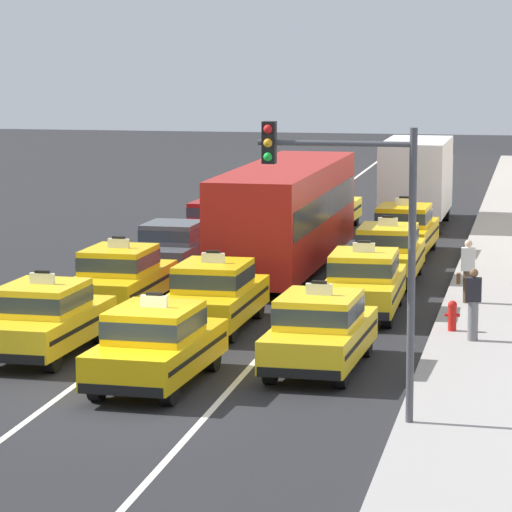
% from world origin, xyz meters
% --- Properties ---
extents(ground_plane, '(160.00, 160.00, 0.00)m').
position_xyz_m(ground_plane, '(0.00, 0.00, 0.00)').
color(ground_plane, '#232326').
extents(lane_stripe_left_center, '(0.14, 80.00, 0.01)m').
position_xyz_m(lane_stripe_left_center, '(-1.60, 20.00, 0.00)').
color(lane_stripe_left_center, silver).
rests_on(lane_stripe_left_center, ground).
extents(lane_stripe_center_right, '(0.14, 80.00, 0.01)m').
position_xyz_m(lane_stripe_center_right, '(1.60, 20.00, 0.00)').
color(lane_stripe_center_right, silver).
rests_on(lane_stripe_center_right, ground).
extents(taxi_left_nearest, '(2.00, 4.63, 1.96)m').
position_xyz_m(taxi_left_nearest, '(-3.11, 3.70, 0.88)').
color(taxi_left_nearest, black).
rests_on(taxi_left_nearest, ground).
extents(taxi_left_second, '(1.94, 4.61, 1.96)m').
position_xyz_m(taxi_left_second, '(-3.04, 9.42, 0.88)').
color(taxi_left_second, black).
rests_on(taxi_left_second, ground).
extents(sedan_left_third, '(1.89, 4.35, 1.58)m').
position_xyz_m(sedan_left_third, '(-3.11, 15.31, 0.85)').
color(sedan_left_third, black).
rests_on(sedan_left_third, ground).
extents(sedan_left_fourth, '(1.91, 4.36, 1.58)m').
position_xyz_m(sedan_left_fourth, '(-3.07, 21.14, 0.85)').
color(sedan_left_fourth, black).
rests_on(sedan_left_fourth, ground).
extents(sedan_left_fifth, '(1.78, 4.31, 1.58)m').
position_xyz_m(sedan_left_fifth, '(-3.31, 26.72, 0.85)').
color(sedan_left_fifth, black).
rests_on(sedan_left_fifth, ground).
extents(taxi_center_nearest, '(2.05, 4.65, 1.96)m').
position_xyz_m(taxi_center_nearest, '(0.05, 1.44, 0.88)').
color(taxi_center_nearest, black).
rests_on(taxi_center_nearest, ground).
extents(taxi_center_second, '(1.90, 4.59, 1.96)m').
position_xyz_m(taxi_center_second, '(-0.08, 7.41, 0.88)').
color(taxi_center_second, black).
rests_on(taxi_center_second, ground).
extents(bus_center_third, '(2.73, 11.25, 3.22)m').
position_xyz_m(bus_center_third, '(0.08, 16.62, 1.82)').
color(bus_center_third, black).
rests_on(bus_center_third, ground).
extents(taxi_center_fourth, '(1.95, 4.61, 1.96)m').
position_xyz_m(taxi_center_fourth, '(-0.03, 26.19, 0.88)').
color(taxi_center_fourth, black).
rests_on(taxi_center_fourth, ground).
extents(taxi_right_nearest, '(1.99, 4.63, 1.96)m').
position_xyz_m(taxi_right_nearest, '(3.12, 3.49, 0.88)').
color(taxi_right_nearest, black).
rests_on(taxi_right_nearest, ground).
extents(taxi_right_second, '(1.88, 4.59, 1.96)m').
position_xyz_m(taxi_right_second, '(3.29, 9.86, 0.88)').
color(taxi_right_second, black).
rests_on(taxi_right_second, ground).
extents(taxi_right_third, '(1.83, 4.56, 1.96)m').
position_xyz_m(taxi_right_third, '(3.34, 15.16, 0.88)').
color(taxi_right_third, black).
rests_on(taxi_right_third, ground).
extents(taxi_right_fourth, '(1.95, 4.61, 1.96)m').
position_xyz_m(taxi_right_fourth, '(3.31, 20.39, 0.88)').
color(taxi_right_fourth, black).
rests_on(taxi_right_fourth, ground).
extents(box_truck_right_fifth, '(2.35, 6.98, 3.27)m').
position_xyz_m(box_truck_right_fifth, '(3.07, 28.37, 1.78)').
color(box_truck_right_fifth, black).
rests_on(box_truck_right_fifth, ground).
extents(pedestrian_near_crosswalk, '(0.47, 0.24, 1.67)m').
position_xyz_m(pedestrian_near_crosswalk, '(5.82, 11.43, 0.99)').
color(pedestrian_near_crosswalk, '#473828').
rests_on(pedestrian_near_crosswalk, sidewalk_curb).
extents(pedestrian_mid_block, '(0.36, 0.24, 1.68)m').
position_xyz_m(pedestrian_mid_block, '(6.22, 6.55, 1.00)').
color(pedestrian_mid_block, slate).
rests_on(pedestrian_mid_block, sidewalk_curb).
extents(fire_hydrant, '(0.36, 0.22, 0.73)m').
position_xyz_m(fire_hydrant, '(5.68, 7.60, 0.55)').
color(fire_hydrant, red).
rests_on(fire_hydrant, sidewalk_curb).
extents(traffic_light_pole, '(2.87, 0.33, 5.58)m').
position_xyz_m(traffic_light_pole, '(4.49, -1.00, 3.82)').
color(traffic_light_pole, '#47474C').
rests_on(traffic_light_pole, ground).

